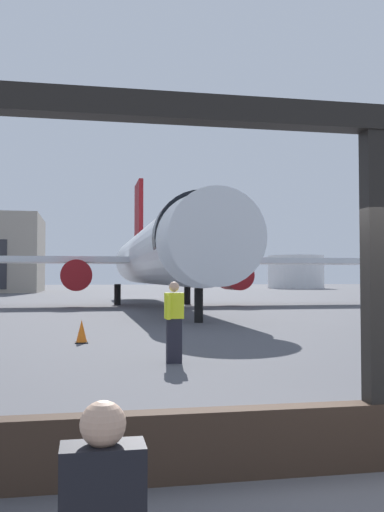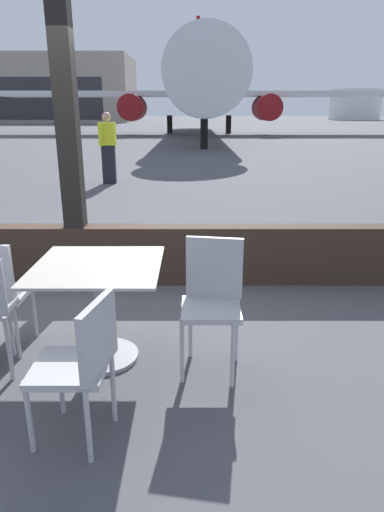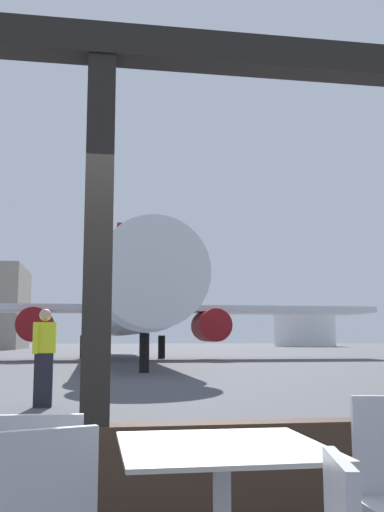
% 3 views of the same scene
% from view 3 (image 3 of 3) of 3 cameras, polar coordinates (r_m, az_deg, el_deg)
% --- Properties ---
extents(ground_plane, '(220.00, 220.00, 0.00)m').
position_cam_3_polar(ground_plane, '(44.26, -9.36, -9.33)').
color(ground_plane, '#4C4C51').
extents(window_frame, '(8.42, 0.24, 3.49)m').
position_cam_3_polar(window_frame, '(4.24, -9.09, -7.18)').
color(window_frame, '#38281E').
rests_on(window_frame, ground).
extents(dining_table, '(0.89, 0.89, 0.74)m').
position_cam_3_polar(dining_table, '(2.83, 2.88, -22.96)').
color(dining_table, '#ADA89E').
rests_on(dining_table, ground).
extents(cafe_chair_window_left, '(0.41, 0.41, 0.89)m').
position_cam_3_polar(cafe_chair_window_left, '(2.85, -14.65, -21.42)').
color(cafe_chair_window_left, '#B2B2B7').
rests_on(cafe_chair_window_left, ground).
extents(airplane, '(30.65, 32.14, 10.16)m').
position_cam_3_polar(airplane, '(34.38, -6.24, -4.39)').
color(airplane, silver).
rests_on(airplane, ground).
extents(ground_crew_worker, '(0.40, 0.47, 1.74)m').
position_cam_3_polar(ground_crew_worker, '(11.20, -13.89, -9.20)').
color(ground_crew_worker, black).
rests_on(ground_crew_worker, ground).
extents(fuel_storage_tank, '(9.74, 9.74, 5.72)m').
position_cam_3_polar(fuel_storage_tank, '(98.57, 10.65, -6.78)').
color(fuel_storage_tank, white).
rests_on(fuel_storage_tank, ground).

